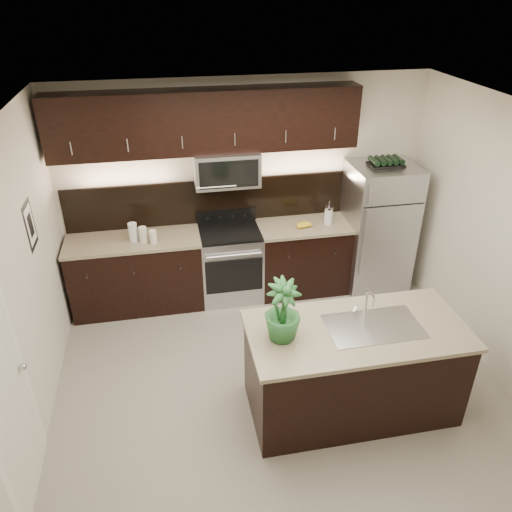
# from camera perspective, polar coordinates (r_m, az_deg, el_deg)

# --- Properties ---
(ground) EXTENTS (4.50, 4.50, 0.00)m
(ground) POSITION_cam_1_polar(r_m,az_deg,el_deg) (5.34, 2.68, -14.12)
(ground) COLOR gray
(ground) RESTS_ON ground
(room_walls) EXTENTS (4.52, 4.02, 2.71)m
(room_walls) POSITION_cam_1_polar(r_m,az_deg,el_deg) (4.29, 1.88, 1.95)
(room_walls) COLOR beige
(room_walls) RESTS_ON ground
(counter_run) EXTENTS (3.51, 0.65, 0.94)m
(counter_run) POSITION_cam_1_polar(r_m,az_deg,el_deg) (6.33, -4.77, -1.06)
(counter_run) COLOR black
(counter_run) RESTS_ON ground
(upper_fixtures) EXTENTS (3.49, 0.40, 1.66)m
(upper_fixtures) POSITION_cam_1_polar(r_m,az_deg,el_deg) (5.81, -5.38, 14.03)
(upper_fixtures) COLOR black
(upper_fixtures) RESTS_ON counter_run
(island) EXTENTS (1.96, 0.96, 0.94)m
(island) POSITION_cam_1_polar(r_m,az_deg,el_deg) (4.85, 10.98, -12.51)
(island) COLOR black
(island) RESTS_ON ground
(sink_faucet) EXTENTS (0.84, 0.50, 0.28)m
(sink_faucet) POSITION_cam_1_polar(r_m,az_deg,el_deg) (4.61, 13.26, -7.62)
(sink_faucet) COLOR silver
(sink_faucet) RESTS_ON island
(refrigerator) EXTENTS (0.80, 0.72, 1.66)m
(refrigerator) POSITION_cam_1_polar(r_m,az_deg,el_deg) (6.62, 13.69, 3.18)
(refrigerator) COLOR #B2B2B7
(refrigerator) RESTS_ON ground
(wine_rack) EXTENTS (0.41, 0.25, 0.10)m
(wine_rack) POSITION_cam_1_polar(r_m,az_deg,el_deg) (6.30, 14.63, 10.35)
(wine_rack) COLOR black
(wine_rack) RESTS_ON refrigerator
(plant) EXTENTS (0.41, 0.41, 0.56)m
(plant) POSITION_cam_1_polar(r_m,az_deg,el_deg) (4.21, 3.04, -6.28)
(plant) COLOR #255D2A
(plant) RESTS_ON island
(canisters) EXTENTS (0.32, 0.19, 0.23)m
(canisters) POSITION_cam_1_polar(r_m,az_deg,el_deg) (5.97, -13.05, 2.47)
(canisters) COLOR silver
(canisters) RESTS_ON counter_run
(french_press) EXTENTS (0.11, 0.11, 0.31)m
(french_press) POSITION_cam_1_polar(r_m,az_deg,el_deg) (6.30, 8.28, 4.57)
(french_press) COLOR silver
(french_press) RESTS_ON counter_run
(bananas) EXTENTS (0.24, 0.20, 0.06)m
(bananas) POSITION_cam_1_polar(r_m,az_deg,el_deg) (6.20, 4.94, 3.52)
(bananas) COLOR gold
(bananas) RESTS_ON counter_run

